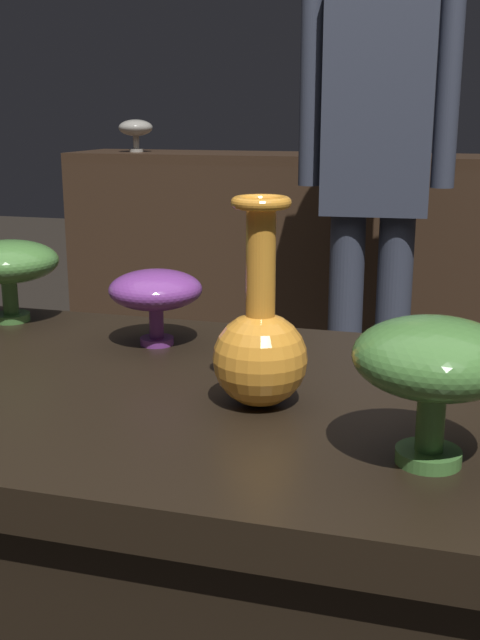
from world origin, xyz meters
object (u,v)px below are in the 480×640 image
object	(u,v)px
vase_tall_behind	(434,362)
vase_right_accent	(156,291)
vase_left_accent	(8,263)
shelf_vase_far_left	(136,129)
vase_centerpiece	(260,344)
visitor_center_back	(376,158)

from	to	relation	value
vase_tall_behind	vase_right_accent	xyz separation A→B (m)	(-0.42, 0.32, -0.02)
vase_tall_behind	vase_left_accent	world-z (taller)	vase_tall_behind
vase_tall_behind	shelf_vase_far_left	size ratio (longest dim) A/B	1.16
vase_centerpiece	vase_tall_behind	world-z (taller)	vase_centerpiece
vase_centerpiece	vase_tall_behind	bearing A→B (deg)	-28.85
vase_centerpiece	vase_left_accent	xyz separation A→B (m)	(-0.51, 0.27, 0.02)
vase_right_accent	shelf_vase_far_left	size ratio (longest dim) A/B	1.01
vase_right_accent	visitor_center_back	size ratio (longest dim) A/B	0.08
vase_right_accent	visitor_center_back	bearing A→B (deg)	82.63
vase_right_accent	vase_tall_behind	bearing A→B (deg)	-36.97
vase_centerpiece	shelf_vase_far_left	size ratio (longest dim) A/B	1.80
vase_tall_behind	visitor_center_back	bearing A→B (deg)	98.48
vase_tall_behind	visitor_center_back	xyz separation A→B (m)	(-0.25, 1.67, 0.11)
vase_centerpiece	vase_left_accent	size ratio (longest dim) A/B	1.48
visitor_center_back	vase_centerpiece	bearing A→B (deg)	86.98
shelf_vase_far_left	visitor_center_back	bearing A→B (deg)	-31.27
visitor_center_back	vase_right_accent	bearing A→B (deg)	78.05
vase_centerpiece	visitor_center_back	size ratio (longest dim) A/B	0.15
vase_left_accent	vase_right_accent	bearing A→B (deg)	-12.13
vase_right_accent	shelf_vase_far_left	distance (m)	2.19
vase_centerpiece	vase_right_accent	bearing A→B (deg)	136.61
vase_centerpiece	visitor_center_back	xyz separation A→B (m)	(-0.04, 1.56, 0.14)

